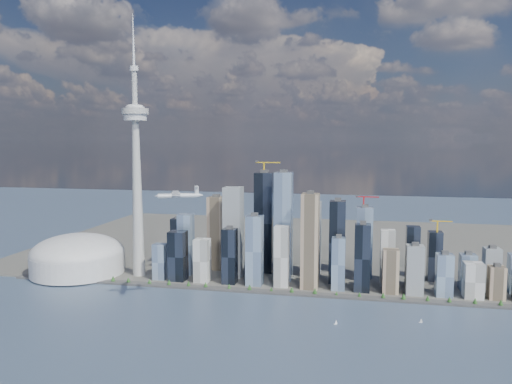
% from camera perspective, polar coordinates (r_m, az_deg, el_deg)
% --- Properties ---
extents(ground, '(4000.00, 4000.00, 0.00)m').
position_cam_1_polar(ground, '(756.14, -1.77, -17.09)').
color(ground, '#374B61').
rests_on(ground, ground).
extents(seawall, '(1100.00, 22.00, 4.00)m').
position_cam_1_polar(seawall, '(985.41, 1.65, -11.36)').
color(seawall, '#383838').
rests_on(seawall, ground).
extents(land, '(1400.00, 900.00, 3.00)m').
position_cam_1_polar(land, '(1416.74, 4.80, -5.98)').
color(land, '#4C4C47').
rests_on(land, ground).
extents(shoreline_trees, '(960.53, 7.20, 8.80)m').
position_cam_1_polar(shoreline_trees, '(983.39, 1.65, -10.98)').
color(shoreline_trees, '#3F2D1E').
rests_on(shoreline_trees, seawall).
extents(skyscraper_cluster, '(736.00, 142.00, 247.12)m').
position_cam_1_polar(skyscraper_cluster, '(1041.69, 5.74, -6.19)').
color(skyscraper_cluster, black).
rests_on(skyscraper_cluster, land).
extents(needle_tower, '(56.00, 56.00, 550.50)m').
position_cam_1_polar(needle_tower, '(1090.24, -13.50, 2.69)').
color(needle_tower, '#A9A8A3').
rests_on(needle_tower, land).
extents(dome_stadium, '(200.00, 200.00, 86.00)m').
position_cam_1_polar(dome_stadium, '(1175.06, -19.71, -6.95)').
color(dome_stadium, silver).
rests_on(dome_stadium, land).
extents(airplane, '(77.12, 69.17, 19.67)m').
position_cam_1_polar(airplane, '(845.72, -8.82, -0.34)').
color(airplane, silver).
rests_on(airplane, ground).
extents(sailboat_west, '(5.84, 2.94, 8.14)m').
position_cam_1_polar(sailboat_west, '(840.52, 9.11, -14.53)').
color(sailboat_west, white).
rests_on(sailboat_west, ground).
extents(sailboat_east, '(6.01, 1.84, 8.34)m').
position_cam_1_polar(sailboat_east, '(878.80, 18.33, -13.84)').
color(sailboat_east, white).
rests_on(sailboat_east, ground).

